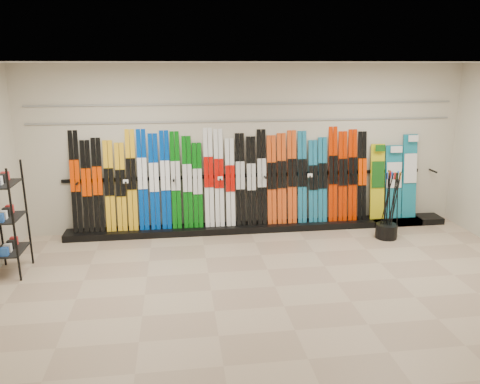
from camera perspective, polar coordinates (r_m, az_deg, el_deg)
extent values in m
plane|color=tan|center=(6.63, 4.30, -11.41)|extent=(8.00, 8.00, 0.00)
plane|color=beige|center=(8.51, 1.01, 5.35)|extent=(8.00, 0.00, 8.00)
plane|color=silver|center=(5.92, 4.90, 15.49)|extent=(8.00, 8.00, 0.00)
cube|color=black|center=(8.70, 2.65, -4.24)|extent=(8.00, 0.40, 0.12)
cube|color=black|center=(8.57, -19.44, 1.29)|extent=(0.17, 0.30, 1.81)
cube|color=black|center=(8.54, -18.17, 0.61)|extent=(0.17, 0.27, 1.60)
cube|color=black|center=(8.51, -16.94, 0.79)|extent=(0.17, 0.27, 1.63)
cube|color=yellow|center=(8.48, -15.63, 0.67)|extent=(0.17, 0.27, 1.59)
cube|color=yellow|center=(8.46, -14.32, 0.57)|extent=(0.17, 0.26, 1.54)
cube|color=yellow|center=(8.42, -13.09, 1.57)|extent=(0.17, 0.30, 1.82)
cube|color=#0039A9|center=(8.41, -11.79, 1.62)|extent=(0.17, 0.30, 1.82)
cube|color=#0039A9|center=(8.40, -10.42, 1.22)|extent=(0.17, 0.28, 1.69)
cube|color=#0039A9|center=(8.39, -9.08, 1.43)|extent=(0.17, 0.29, 1.74)
cube|color=#07610D|center=(8.39, -7.84, 1.41)|extent=(0.17, 0.29, 1.72)
cube|color=#07610D|center=(8.39, -6.43, 1.17)|extent=(0.17, 0.27, 1.63)
cube|color=#07610D|center=(8.40, -5.19, 0.80)|extent=(0.17, 0.25, 1.51)
cube|color=white|center=(8.40, -3.84, 1.85)|extent=(0.17, 0.30, 1.80)
cube|color=white|center=(8.42, -2.58, 1.69)|extent=(0.17, 0.29, 1.75)
cube|color=white|center=(8.45, -1.21, 1.15)|extent=(0.17, 0.26, 1.57)
cube|color=black|center=(8.46, 0.03, 1.49)|extent=(0.17, 0.28, 1.66)
cube|color=black|center=(8.50, 1.38, 1.33)|extent=(0.17, 0.27, 1.60)
cube|color=black|center=(8.52, 2.66, 1.79)|extent=(0.17, 0.29, 1.72)
cube|color=#D94815|center=(8.56, 3.88, 1.45)|extent=(0.17, 0.27, 1.61)
cube|color=#D94815|center=(8.60, 5.10, 1.61)|extent=(0.17, 0.27, 1.65)
cube|color=#D94815|center=(8.64, 6.36, 1.80)|extent=(0.17, 0.28, 1.70)
cube|color=#18678C|center=(8.69, 7.59, 1.79)|extent=(0.17, 0.28, 1.68)
cube|color=#18678C|center=(8.75, 8.89, 1.27)|extent=(0.17, 0.25, 1.51)
cube|color=#18678C|center=(8.81, 10.02, 1.47)|extent=(0.17, 0.26, 1.56)
cube|color=#C02500|center=(8.86, 11.26, 2.11)|extent=(0.17, 0.29, 1.75)
cube|color=#C02500|center=(8.93, 12.42, 1.85)|extent=(0.17, 0.28, 1.66)
cube|color=#C02500|center=(8.99, 13.56, 1.99)|extent=(0.17, 0.28, 1.69)
cube|color=black|center=(9.06, 14.66, 1.89)|extent=(0.17, 0.28, 1.65)
cube|color=gold|center=(9.20, 16.40, 1.20)|extent=(0.27, 0.22, 1.42)
cube|color=#14728C|center=(9.34, 18.19, 1.16)|extent=(0.33, 0.22, 1.38)
cube|color=#14728C|center=(9.47, 19.95, 1.81)|extent=(0.28, 0.24, 1.58)
cube|color=black|center=(7.51, -26.63, -3.07)|extent=(0.40, 0.60, 1.64)
cylinder|color=black|center=(8.68, 17.40, -4.57)|extent=(0.38, 0.38, 0.25)
cylinder|color=black|center=(8.57, 17.56, -1.43)|extent=(0.02, 0.02, 1.18)
cylinder|color=black|center=(8.51, 18.07, -1.58)|extent=(0.15, 0.13, 1.17)
cylinder|color=black|center=(8.49, 17.24, -1.55)|extent=(0.11, 0.14, 1.17)
cylinder|color=black|center=(8.50, 18.21, -1.61)|extent=(0.06, 0.03, 1.18)
cylinder|color=black|center=(8.49, 18.05, -1.61)|extent=(0.04, 0.10, 1.18)
cylinder|color=black|center=(8.51, 17.31, -1.51)|extent=(0.14, 0.16, 1.17)
cylinder|color=black|center=(8.51, 17.77, -1.56)|extent=(0.13, 0.05, 1.18)
cylinder|color=black|center=(8.65, 17.43, -1.25)|extent=(0.04, 0.13, 1.18)
cylinder|color=black|center=(8.63, 17.53, -1.31)|extent=(0.07, 0.05, 1.18)
cylinder|color=black|center=(8.53, 18.62, -1.58)|extent=(0.12, 0.05, 1.18)
cylinder|color=black|center=(8.61, 18.36, -1.42)|extent=(0.11, 0.08, 1.18)
cube|color=gray|center=(8.41, 1.04, 8.68)|extent=(7.60, 0.02, 0.03)
cube|color=gray|center=(8.39, 1.05, 10.72)|extent=(7.60, 0.02, 0.03)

